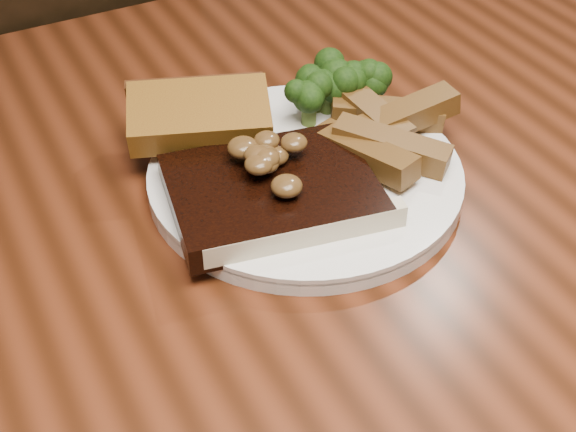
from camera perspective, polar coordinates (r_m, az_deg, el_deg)
name	(u,v)px	position (r m, az deg, el deg)	size (l,w,h in m)	color
dining_table	(313,332)	(0.67, 1.80, -8.22)	(1.60, 0.90, 0.75)	#4F210F
chair_far	(36,154)	(1.19, -17.51, 4.24)	(0.46, 0.46, 0.90)	black
plate	(305,178)	(0.66, 1.22, 2.73)	(0.26, 0.26, 0.01)	white
steak	(272,192)	(0.62, -1.16, 1.69)	(0.16, 0.12, 0.02)	black
steak_bone	(305,236)	(0.58, 1.22, -1.42)	(0.15, 0.01, 0.02)	beige
mushroom_pile	(268,152)	(0.62, -1.45, 4.54)	(0.08, 0.08, 0.03)	#55371B
garlic_bread	(201,135)	(0.68, -6.21, 5.74)	(0.12, 0.06, 0.03)	brown
potato_wedges	(359,127)	(0.69, 5.04, 6.30)	(0.12, 0.12, 0.02)	brown
broccoli_cluster	(334,94)	(0.72, 3.28, 8.66)	(0.08, 0.08, 0.04)	#1F3D0D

